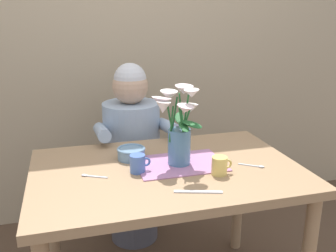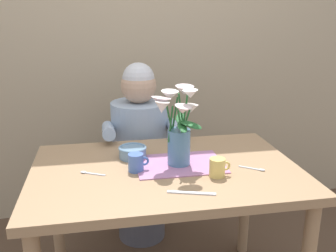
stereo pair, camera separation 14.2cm
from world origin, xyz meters
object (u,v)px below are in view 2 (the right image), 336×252
object	(u,v)px
seated_person	(140,156)
tea_cup	(136,162)
dinner_knife	(192,193)
ceramic_bowl	(133,152)
flower_vase	(178,126)
ceramic_mug	(218,167)

from	to	relation	value
seated_person	tea_cup	bearing A→B (deg)	-97.64
dinner_knife	seated_person	bearing A→B (deg)	114.01
seated_person	dinner_knife	size ratio (longest dim) A/B	5.97
ceramic_bowl	tea_cup	bearing A→B (deg)	-89.71
ceramic_bowl	dinner_knife	size ratio (longest dim) A/B	0.72
flower_vase	dinner_knife	distance (m)	0.34
ceramic_bowl	tea_cup	size ratio (longest dim) A/B	1.46
flower_vase	tea_cup	world-z (taller)	flower_vase
seated_person	dinner_knife	xyz separation A→B (m)	(0.10, -0.88, 0.18)
seated_person	dinner_knife	world-z (taller)	seated_person
ceramic_bowl	ceramic_mug	bearing A→B (deg)	-39.72
dinner_knife	tea_cup	size ratio (longest dim) A/B	2.04
flower_vase	tea_cup	distance (m)	0.24
flower_vase	ceramic_bowl	xyz separation A→B (m)	(-0.19, 0.13, -0.16)
seated_person	ceramic_mug	size ratio (longest dim) A/B	12.20
seated_person	flower_vase	bearing A→B (deg)	-79.70
seated_person	flower_vase	xyz separation A→B (m)	(0.11, -0.59, 0.36)
ceramic_mug	tea_cup	world-z (taller)	same
flower_vase	ceramic_mug	bearing A→B (deg)	-47.07
flower_vase	dinner_knife	size ratio (longest dim) A/B	1.91
flower_vase	ceramic_bowl	bearing A→B (deg)	146.96
ceramic_mug	tea_cup	bearing A→B (deg)	160.74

